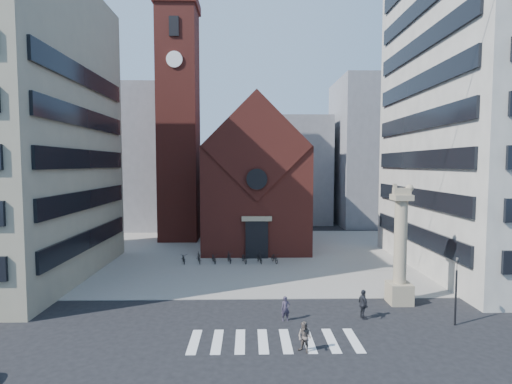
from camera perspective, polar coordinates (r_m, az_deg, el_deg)
ground at (r=27.01m, az=0.97°, el=-17.88°), size 120.00×120.00×0.00m
piazza at (r=45.18m, az=0.05°, el=-8.84°), size 46.00×30.00×0.05m
zebra_crossing at (r=24.28m, az=2.64°, el=-20.48°), size 10.20×3.20×0.01m
church at (r=50.13m, az=-0.10°, el=1.62°), size 12.00×16.65×18.00m
campanile at (r=54.10m, az=-10.98°, el=9.95°), size 5.50×5.50×31.20m
bg_block_left at (r=67.78m, az=-17.58°, el=4.61°), size 16.00×14.00×22.00m
bg_block_mid at (r=70.40m, az=4.48°, el=3.12°), size 14.00×12.00×18.00m
bg_block_right at (r=70.89m, az=17.78°, el=5.38°), size 16.00×14.00×24.00m
lion_column at (r=30.83m, az=19.91°, el=-8.62°), size 1.63×1.60×8.68m
traffic_light at (r=28.40m, az=26.67°, el=-12.32°), size 0.13×0.16×4.30m
pedestrian_0 at (r=26.76m, az=4.23°, el=-16.28°), size 0.63×0.46×1.58m
pedestrian_1 at (r=22.81m, az=6.96°, el=-19.91°), size 1.02×0.99×1.66m
pedestrian_2 at (r=27.80m, az=15.06°, el=-15.24°), size 0.65×1.20×1.94m
scooter_0 at (r=41.58m, az=-10.29°, el=-9.30°), size 1.11×1.99×0.99m
scooter_1 at (r=41.36m, az=-8.16°, el=-9.27°), size 0.96×1.90×1.10m
scooter_2 at (r=41.22m, az=-6.01°, el=-9.37°), size 1.11×1.99×0.99m
scooter_3 at (r=41.10m, az=-3.85°, el=-9.32°), size 0.96×1.90×1.10m
scooter_4 at (r=41.07m, az=-1.67°, el=-9.40°), size 1.11×1.99×0.99m
scooter_5 at (r=41.08m, az=0.50°, el=-9.32°), size 0.96×1.90×1.10m
scooter_6 at (r=41.16m, az=2.67°, el=-9.37°), size 1.11×1.99×0.99m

